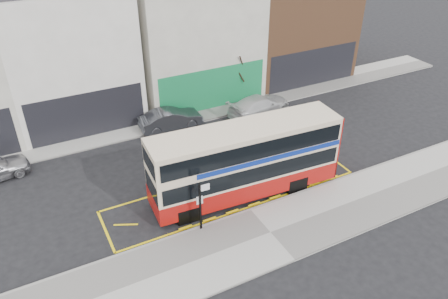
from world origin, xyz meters
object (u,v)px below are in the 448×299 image
bus_stop_post (201,202)px  car_grey (171,119)px  double_decker_bus (246,160)px  street_tree_right (237,59)px  car_white (259,105)px

bus_stop_post → car_grey: 10.58m
double_decker_bus → street_tree_right: 11.76m
bus_stop_post → street_tree_right: size_ratio=0.55×
double_decker_bus → bus_stop_post: bearing=-150.4°
bus_stop_post → street_tree_right: 14.91m
car_grey → street_tree_right: size_ratio=0.88×
double_decker_bus → car_white: 9.53m
bus_stop_post → car_grey: bus_stop_post is taller
car_grey → car_white: 6.50m
bus_stop_post → car_white: 12.87m
double_decker_bus → car_white: size_ratio=2.09×
bus_stop_post → car_grey: size_ratio=0.62×
car_grey → car_white: size_ratio=0.87×
bus_stop_post → car_white: bearing=49.6°
double_decker_bus → car_grey: size_ratio=2.40×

